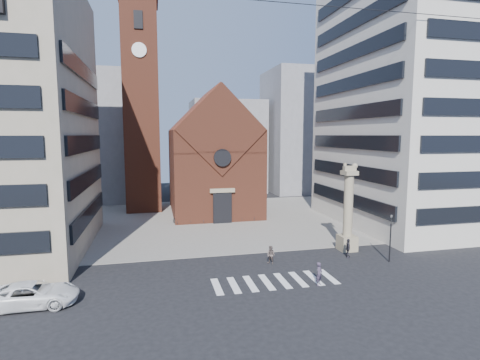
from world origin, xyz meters
name	(u,v)px	position (x,y,z in m)	size (l,w,h in m)	color
ground	(258,269)	(0.00, 0.00, 0.00)	(120.00, 120.00, 0.00)	black
piazza	(220,220)	(0.00, 19.00, 0.03)	(46.00, 30.00, 0.05)	gray
zebra_crossing	(275,281)	(0.55, -3.00, 0.01)	(10.20, 3.20, 0.01)	white
church	(212,158)	(0.00, 25.04, 7.98)	(12.00, 16.65, 18.00)	brown
campanile	(141,105)	(-10.00, 28.00, 15.74)	(5.50, 5.50, 31.20)	brown
building_right	(417,98)	(24.00, 12.00, 16.00)	(18.00, 22.00, 32.00)	beige
bg_block_left	(85,137)	(-20.00, 40.00, 11.00)	(16.00, 14.00, 22.00)	gray
bg_block_mid	(227,147)	(6.00, 45.00, 9.00)	(14.00, 12.00, 18.00)	gray
bg_block_right	(307,132)	(22.00, 42.00, 12.00)	(16.00, 14.00, 24.00)	gray
lion_column	(348,216)	(10.01, 3.00, 3.46)	(1.63, 1.60, 8.68)	tan
traffic_light	(390,237)	(12.00, -1.00, 2.29)	(0.13, 0.16, 4.30)	black
white_car	(32,295)	(-16.50, -3.43, 0.80)	(2.67, 5.79, 1.61)	white
pedestrian_0	(319,274)	(3.61, -4.43, 0.89)	(0.65, 0.43, 1.78)	#3C3246
pedestrian_1	(271,255)	(1.47, 0.89, 0.81)	(0.78, 0.61, 1.61)	#584B46
pedestrian_2	(348,248)	(9.00, 0.98, 0.88)	(1.04, 0.43, 1.77)	#25232A
scooter_0	(175,220)	(-5.95, 17.75, 0.51)	(0.61, 1.74, 0.91)	black
scooter_1	(188,219)	(-4.28, 17.75, 0.56)	(0.48, 1.69, 1.01)	black
scooter_2	(201,219)	(-2.61, 17.75, 0.51)	(0.61, 1.74, 0.91)	black
scooter_3	(214,218)	(-0.93, 17.75, 0.56)	(0.48, 1.69, 1.01)	black
scooter_4	(227,218)	(0.74, 17.75, 0.51)	(0.61, 1.74, 0.91)	black
scooter_5	(239,217)	(2.41, 17.75, 0.56)	(0.48, 1.69, 1.01)	black
scooter_6	(251,217)	(4.08, 17.75, 0.51)	(0.61, 1.74, 0.91)	black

